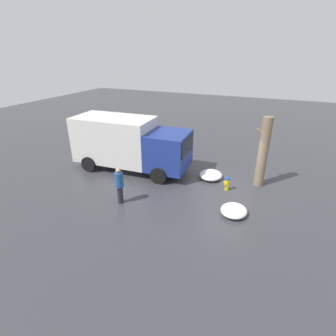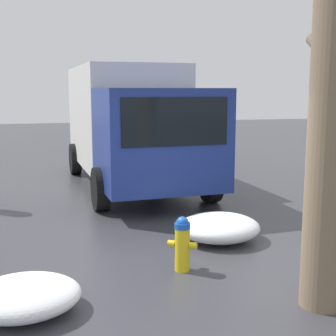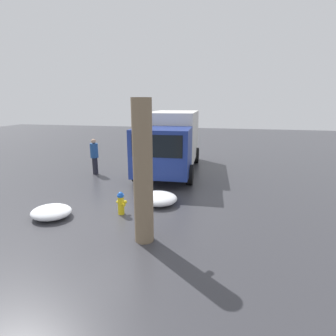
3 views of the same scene
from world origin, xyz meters
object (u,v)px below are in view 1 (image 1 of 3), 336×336
tree_trunk (263,152)px  delivery_truck (129,142)px  fire_hydrant (227,183)px  pedestrian (119,184)px

tree_trunk → delivery_truck: 7.43m
delivery_truck → fire_hydrant: bearing=83.3°
tree_trunk → pedestrian: bearing=37.6°
tree_trunk → pedestrian: (5.76, 4.44, -0.87)m
fire_hydrant → delivery_truck: (5.95, -0.40, 1.26)m
fire_hydrant → delivery_truck: delivery_truck is taller
fire_hydrant → pedestrian: size_ratio=0.42×
delivery_truck → pedestrian: (-1.61, 3.59, -0.67)m
fire_hydrant → delivery_truck: 6.10m
tree_trunk → delivery_truck: bearing=6.5°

